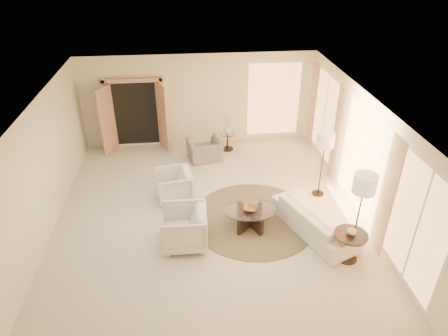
{
  "coord_description": "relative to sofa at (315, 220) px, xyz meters",
  "views": [
    {
      "loc": [
        -0.41,
        -7.44,
        5.72
      ],
      "look_at": [
        0.4,
        0.4,
        1.1
      ],
      "focal_mm": 32.0,
      "sensor_mm": 36.0,
      "label": 1
    }
  ],
  "objects": [
    {
      "name": "room",
      "position": [
        -2.29,
        0.71,
        1.08
      ],
      "size": [
        7.04,
        8.04,
        2.83
      ],
      "color": "beige",
      "rests_on": "ground"
    },
    {
      "name": "windows_right",
      "position": [
        1.16,
        0.81,
        1.04
      ],
      "size": [
        0.1,
        6.4,
        2.4
      ],
      "primitive_type": null,
      "color": "#FFB466",
      "rests_on": "room"
    },
    {
      "name": "window_back_corner",
      "position": [
        0.01,
        4.66,
        1.04
      ],
      "size": [
        1.7,
        0.1,
        2.4
      ],
      "primitive_type": null,
      "color": "#FFB466",
      "rests_on": "room"
    },
    {
      "name": "curtains_right",
      "position": [
        1.11,
        1.71,
        0.99
      ],
      "size": [
        0.06,
        5.2,
        2.6
      ],
      "primitive_type": null,
      "color": "tan",
      "rests_on": "room"
    },
    {
      "name": "french_doors",
      "position": [
        -4.19,
        4.53,
        0.75
      ],
      "size": [
        1.95,
        0.66,
        2.16
      ],
      "color": "tan",
      "rests_on": "room"
    },
    {
      "name": "area_rug",
      "position": [
        -1.25,
        0.6,
        -0.31
      ],
      "size": [
        3.64,
        3.64,
        0.01
      ],
      "primitive_type": "cylinder",
      "rotation": [
        0.0,
        0.0,
        0.29
      ],
      "color": "#3B3122",
      "rests_on": "room"
    },
    {
      "name": "sofa",
      "position": [
        0.0,
        0.0,
        0.0
      ],
      "size": [
        1.59,
        2.31,
        0.63
      ],
      "primitive_type": "imported",
      "rotation": [
        0.0,
        0.0,
        1.96
      ],
      "color": "silver",
      "rests_on": "room"
    },
    {
      "name": "armchair_left",
      "position": [
        -3.08,
        1.6,
        0.11
      ],
      "size": [
        0.89,
        0.93,
        0.85
      ],
      "primitive_type": "imported",
      "rotation": [
        0.0,
        0.0,
        -1.42
      ],
      "color": "silver",
      "rests_on": "room"
    },
    {
      "name": "armchair_right",
      "position": [
        -2.86,
        -0.12,
        0.16
      ],
      "size": [
        0.89,
        0.94,
        0.95
      ],
      "primitive_type": "imported",
      "rotation": [
        0.0,
        0.0,
        -1.59
      ],
      "color": "silver",
      "rests_on": "room"
    },
    {
      "name": "accent_chair",
      "position": [
        -2.2,
        3.55,
        0.1
      ],
      "size": [
        1.06,
        0.81,
        0.83
      ],
      "primitive_type": "imported",
      "rotation": [
        0.0,
        0.0,
        3.36
      ],
      "color": "gray",
      "rests_on": "room"
    },
    {
      "name": "coffee_table",
      "position": [
        -1.38,
        0.35,
        -0.04
      ],
      "size": [
        1.34,
        1.34,
        0.44
      ],
      "rotation": [
        0.0,
        0.0,
        -0.14
      ],
      "color": "black",
      "rests_on": "room"
    },
    {
      "name": "end_table",
      "position": [
        0.42,
        -0.91,
        0.12
      ],
      "size": [
        0.67,
        0.67,
        0.63
      ],
      "rotation": [
        0.0,
        0.0,
        -0.2
      ],
      "color": "black",
      "rests_on": "room"
    },
    {
      "name": "side_table",
      "position": [
        -1.48,
        4.11,
        0.02
      ],
      "size": [
        0.47,
        0.47,
        0.55
      ],
      "rotation": [
        0.0,
        0.0,
        0.05
      ],
      "color": "black",
      "rests_on": "room"
    },
    {
      "name": "floor_lamp_near",
      "position": [
        0.55,
        1.43,
        1.15
      ],
      "size": [
        0.42,
        0.42,
        1.72
      ],
      "rotation": [
        0.0,
        0.0,
        -0.3
      ],
      "color": "black",
      "rests_on": "room"
    },
    {
      "name": "floor_lamp_far",
      "position": [
        0.61,
        -0.68,
        1.25
      ],
      "size": [
        0.45,
        0.45,
        1.84
      ],
      "rotation": [
        0.0,
        0.0,
        -0.17
      ],
      "color": "black",
      "rests_on": "room"
    },
    {
      "name": "bowl",
      "position": [
        -1.38,
        0.35,
        0.16
      ],
      "size": [
        0.4,
        0.4,
        0.08
      ],
      "primitive_type": "imported",
      "rotation": [
        0.0,
        0.0,
        -0.4
      ],
      "color": "brown",
      "rests_on": "coffee_table"
    },
    {
      "name": "end_vase",
      "position": [
        0.42,
        -0.91,
        0.41
      ],
      "size": [
        0.23,
        0.23,
        0.19
      ],
      "primitive_type": "imported",
      "rotation": [
        0.0,
        0.0,
        0.31
      ],
      "color": "silver",
      "rests_on": "end_table"
    },
    {
      "name": "side_vase",
      "position": [
        -1.48,
        4.11,
        0.36
      ],
      "size": [
        0.32,
        0.32,
        0.25
      ],
      "primitive_type": "imported",
      "rotation": [
        0.0,
        0.0,
        -0.43
      ],
      "color": "silver",
      "rests_on": "side_table"
    }
  ]
}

